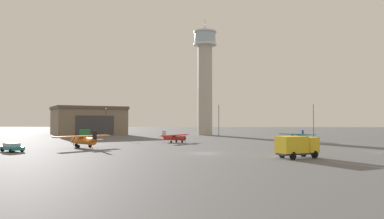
{
  "coord_description": "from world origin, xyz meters",
  "views": [
    {
      "loc": [
        0.52,
        -51.3,
        4.99
      ],
      "look_at": [
        -3.65,
        33.23,
        7.71
      ],
      "focal_mm": 31.53,
      "sensor_mm": 36.0,
      "label": 1
    }
  ],
  "objects_px": {
    "car_teal": "(12,147)",
    "light_post_east": "(106,120)",
    "control_tower": "(205,76)",
    "light_post_north": "(219,118)",
    "car_blue": "(88,138)",
    "truck_box_yellow": "(297,146)",
    "light_post_west": "(313,117)",
    "airplane_teal": "(298,136)",
    "airplane_orange": "(84,140)",
    "truck_flatbed_green": "(85,135)",
    "airplane_red": "(174,137)"
  },
  "relations": [
    {
      "from": "control_tower",
      "to": "truck_box_yellow",
      "type": "relative_size",
      "value": 6.47
    },
    {
      "from": "light_post_east",
      "to": "truck_box_yellow",
      "type": "bearing_deg",
      "value": -51.22
    },
    {
      "from": "airplane_teal",
      "to": "light_post_east",
      "type": "xyz_separation_m",
      "value": [
        -51.08,
        15.81,
        3.94
      ]
    },
    {
      "from": "truck_box_yellow",
      "to": "car_blue",
      "type": "xyz_separation_m",
      "value": [
        -40.44,
        34.32,
        -0.91
      ]
    },
    {
      "from": "airplane_red",
      "to": "light_post_west",
      "type": "relative_size",
      "value": 0.81
    },
    {
      "from": "control_tower",
      "to": "light_post_north",
      "type": "bearing_deg",
      "value": -65.65
    },
    {
      "from": "control_tower",
      "to": "light_post_west",
      "type": "relative_size",
      "value": 3.88
    },
    {
      "from": "airplane_orange",
      "to": "light_post_east",
      "type": "distance_m",
      "value": 37.76
    },
    {
      "from": "car_blue",
      "to": "light_post_west",
      "type": "relative_size",
      "value": 0.46
    },
    {
      "from": "airplane_red",
      "to": "truck_flatbed_green",
      "type": "bearing_deg",
      "value": -173.64
    },
    {
      "from": "airplane_orange",
      "to": "truck_flatbed_green",
      "type": "xyz_separation_m",
      "value": [
        -9.65,
        26.11,
        -0.21
      ]
    },
    {
      "from": "control_tower",
      "to": "light_post_east",
      "type": "bearing_deg",
      "value": -148.33
    },
    {
      "from": "car_teal",
      "to": "light_post_north",
      "type": "bearing_deg",
      "value": 91.14
    },
    {
      "from": "car_teal",
      "to": "light_post_west",
      "type": "distance_m",
      "value": 82.02
    },
    {
      "from": "airplane_orange",
      "to": "light_post_west",
      "type": "relative_size",
      "value": 0.92
    },
    {
      "from": "truck_flatbed_green",
      "to": "light_post_north",
      "type": "height_order",
      "value": "light_post_north"
    },
    {
      "from": "airplane_teal",
      "to": "light_post_east",
      "type": "height_order",
      "value": "light_post_east"
    },
    {
      "from": "car_teal",
      "to": "airplane_orange",
      "type": "bearing_deg",
      "value": 77.56
    },
    {
      "from": "light_post_north",
      "to": "light_post_east",
      "type": "bearing_deg",
      "value": -166.38
    },
    {
      "from": "control_tower",
      "to": "light_post_west",
      "type": "distance_m",
      "value": 37.48
    },
    {
      "from": "airplane_teal",
      "to": "car_blue",
      "type": "distance_m",
      "value": 49.95
    },
    {
      "from": "airplane_teal",
      "to": "light_post_west",
      "type": "relative_size",
      "value": 0.74
    },
    {
      "from": "car_blue",
      "to": "truck_box_yellow",
      "type": "bearing_deg",
      "value": -114.83
    },
    {
      "from": "airplane_teal",
      "to": "light_post_north",
      "type": "relative_size",
      "value": 0.75
    },
    {
      "from": "truck_box_yellow",
      "to": "airplane_orange",
      "type": "bearing_deg",
      "value": 128.08
    },
    {
      "from": "car_blue",
      "to": "airplane_red",
      "type": "bearing_deg",
      "value": -85.65
    },
    {
      "from": "airplane_red",
      "to": "light_post_west",
      "type": "distance_m",
      "value": 49.27
    },
    {
      "from": "airplane_red",
      "to": "light_post_west",
      "type": "height_order",
      "value": "light_post_west"
    },
    {
      "from": "car_teal",
      "to": "light_post_east",
      "type": "distance_m",
      "value": 45.18
    },
    {
      "from": "airplane_red",
      "to": "truck_flatbed_green",
      "type": "relative_size",
      "value": 1.24
    },
    {
      "from": "truck_flatbed_green",
      "to": "light_post_west",
      "type": "height_order",
      "value": "light_post_west"
    },
    {
      "from": "airplane_teal",
      "to": "light_post_east",
      "type": "bearing_deg",
      "value": -67.78
    },
    {
      "from": "control_tower",
      "to": "car_teal",
      "type": "xyz_separation_m",
      "value": [
        -29.91,
        -62.68,
        -19.29
      ]
    },
    {
      "from": "airplane_teal",
      "to": "light_post_west",
      "type": "distance_m",
      "value": 25.92
    },
    {
      "from": "truck_flatbed_green",
      "to": "car_blue",
      "type": "relative_size",
      "value": 1.43
    },
    {
      "from": "control_tower",
      "to": "car_blue",
      "type": "bearing_deg",
      "value": -128.09
    },
    {
      "from": "truck_flatbed_green",
      "to": "light_post_east",
      "type": "bearing_deg",
      "value": 145.54
    },
    {
      "from": "airplane_red",
      "to": "truck_box_yellow",
      "type": "distance_m",
      "value": 35.85
    },
    {
      "from": "car_blue",
      "to": "light_post_east",
      "type": "xyz_separation_m",
      "value": [
        -1.16,
        17.46,
        4.4
      ]
    },
    {
      "from": "car_teal",
      "to": "light_post_east",
      "type": "relative_size",
      "value": 0.54
    },
    {
      "from": "light_post_east",
      "to": "airplane_red",
      "type": "bearing_deg",
      "value": -44.18
    },
    {
      "from": "control_tower",
      "to": "light_post_east",
      "type": "distance_m",
      "value": 36.91
    },
    {
      "from": "truck_flatbed_green",
      "to": "car_teal",
      "type": "bearing_deg",
      "value": -20.56
    },
    {
      "from": "airplane_teal",
      "to": "airplane_orange",
      "type": "distance_m",
      "value": 48.52
    },
    {
      "from": "light_post_north",
      "to": "car_blue",
      "type": "bearing_deg",
      "value": -141.44
    },
    {
      "from": "car_teal",
      "to": "light_post_west",
      "type": "relative_size",
      "value": 0.46
    },
    {
      "from": "truck_box_yellow",
      "to": "truck_flatbed_green",
      "type": "distance_m",
      "value": 60.08
    },
    {
      "from": "airplane_teal",
      "to": "truck_flatbed_green",
      "type": "xyz_separation_m",
      "value": [
        -53.37,
        5.06,
        0.08
      ]
    },
    {
      "from": "airplane_red",
      "to": "truck_box_yellow",
      "type": "relative_size",
      "value": 1.34
    },
    {
      "from": "control_tower",
      "to": "light_post_north",
      "type": "xyz_separation_m",
      "value": [
        4.39,
        -9.7,
        -14.18
      ]
    }
  ]
}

